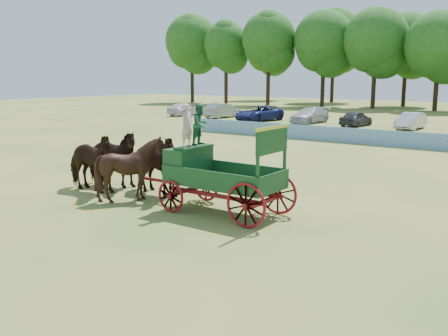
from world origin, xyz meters
TOP-DOWN VIEW (x-y plane):
  - ground at (0.00, 0.00)m, footprint 160.00×160.00m
  - horse_lead_left at (-3.84, -1.78)m, footprint 2.85×1.42m
  - horse_lead_right at (-3.84, -0.68)m, footprint 2.96×1.75m
  - horse_wheel_left at (-1.44, -1.78)m, footprint 2.42×2.23m
  - horse_wheel_right at (-1.44, -0.68)m, footprint 2.92×1.61m
  - farm_dray at (1.55, -1.21)m, footprint 5.99×2.00m
  - sponsor_banner at (-1.00, 18.00)m, footprint 26.00×0.08m
  - parked_cars at (-0.33, 29.75)m, footprint 53.63×7.88m

SIDE VIEW (x-z plane):
  - ground at x=0.00m, z-range 0.00..0.00m
  - sponsor_banner at x=-1.00m, z-range 0.00..1.05m
  - parked_cars at x=-0.33m, z-range -0.04..1.55m
  - horse_lead_left at x=-3.84m, z-range 0.00..2.35m
  - horse_lead_right at x=-3.84m, z-range 0.00..2.35m
  - horse_wheel_right at x=-1.44m, z-range 0.00..2.35m
  - horse_wheel_left at x=-1.44m, z-range 0.00..2.35m
  - farm_dray at x=1.55m, z-range -0.25..3.35m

